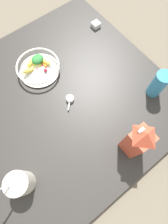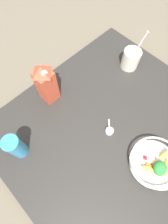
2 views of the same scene
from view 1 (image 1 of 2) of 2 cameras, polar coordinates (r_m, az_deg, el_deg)
name	(u,v)px [view 1 (image 1 of 2)]	position (r m, az deg, el deg)	size (l,w,h in m)	color
ground_plane	(61,99)	(0.98, -7.38, 4.09)	(6.00, 6.00, 0.00)	#665B4C
countertop	(61,98)	(0.97, -7.50, 4.52)	(1.11, 1.11, 0.03)	#2D2B28
fruit_bowl	(39,67)	(1.03, -14.56, 14.14)	(0.24, 0.24, 0.08)	silver
milk_carton	(137,141)	(0.77, 17.06, -9.02)	(0.08, 0.08, 0.25)	#CC4C33
yogurt_tub	(20,183)	(0.83, -20.26, -21.01)	(0.12, 0.10, 0.23)	silver
drinking_cup	(158,84)	(0.96, 23.11, 8.40)	(0.08, 0.08, 0.16)	#3893C6
spice_jar	(96,25)	(1.23, 3.87, 26.49)	(0.05, 0.05, 0.03)	silver
measuring_scoop	(70,99)	(0.93, -4.59, 4.18)	(0.07, 0.07, 0.02)	white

